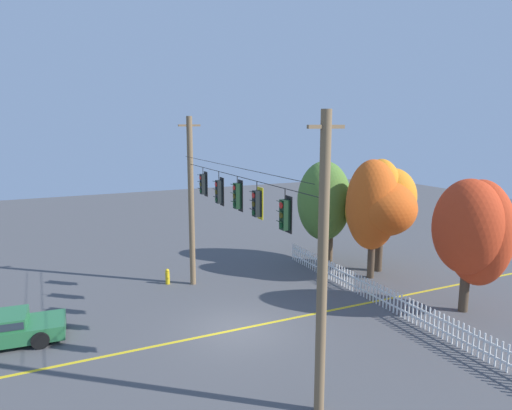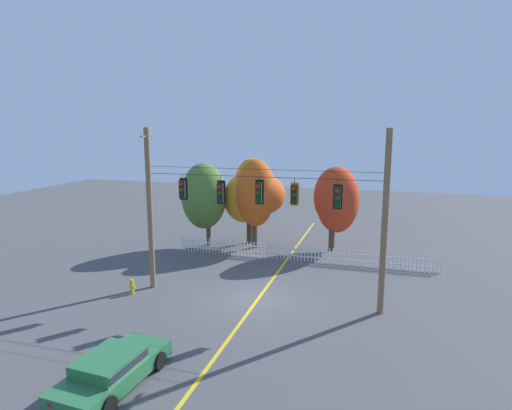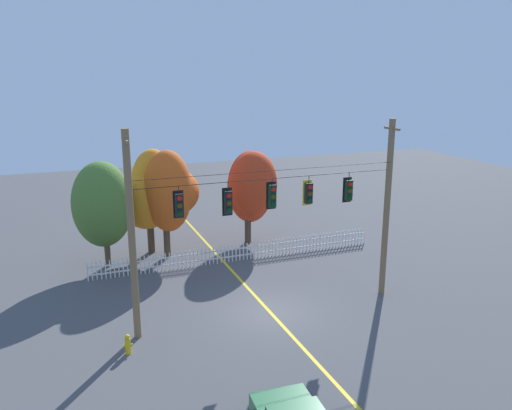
# 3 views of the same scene
# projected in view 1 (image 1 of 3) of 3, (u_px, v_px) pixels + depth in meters

# --- Properties ---
(ground) EXTENTS (80.00, 80.00, 0.00)m
(ground) POSITION_uv_depth(u_px,v_px,m) (238.00, 329.00, 18.47)
(ground) COLOR #4C4C4F
(lane_centerline_stripe) EXTENTS (0.16, 36.00, 0.01)m
(lane_centerline_stripe) POSITION_uv_depth(u_px,v_px,m) (238.00, 329.00, 18.47)
(lane_centerline_stripe) COLOR gold
(lane_centerline_stripe) RESTS_ON ground
(signal_support_span) EXTENTS (12.10, 1.10, 8.50)m
(signal_support_span) POSITION_uv_depth(u_px,v_px,m) (237.00, 224.00, 17.72)
(signal_support_span) COLOR brown
(signal_support_span) RESTS_ON ground
(traffic_signal_westbound_side) EXTENTS (0.43, 0.38, 1.34)m
(traffic_signal_westbound_side) POSITION_uv_depth(u_px,v_px,m) (203.00, 184.00, 21.09)
(traffic_signal_westbound_side) COLOR black
(traffic_signal_eastbound_side) EXTENTS (0.43, 0.38, 1.45)m
(traffic_signal_eastbound_side) POSITION_uv_depth(u_px,v_px,m) (219.00, 192.00, 19.28)
(traffic_signal_eastbound_side) COLOR black
(traffic_signal_northbound_secondary) EXTENTS (0.43, 0.38, 1.36)m
(traffic_signal_northbound_secondary) POSITION_uv_depth(u_px,v_px,m) (238.00, 196.00, 17.51)
(traffic_signal_northbound_secondary) COLOR black
(traffic_signal_southbound_primary) EXTENTS (0.43, 0.38, 1.34)m
(traffic_signal_southbound_primary) POSITION_uv_depth(u_px,v_px,m) (257.00, 203.00, 15.97)
(traffic_signal_southbound_primary) COLOR black
(traffic_signal_northbound_primary) EXTENTS (0.43, 0.38, 1.40)m
(traffic_signal_northbound_primary) POSITION_uv_depth(u_px,v_px,m) (285.00, 215.00, 14.19)
(traffic_signal_northbound_primary) COLOR black
(white_picket_fence) EXTENTS (16.78, 0.06, 1.01)m
(white_picket_fence) POSITION_uv_depth(u_px,v_px,m) (387.00, 298.00, 20.40)
(white_picket_fence) COLOR white
(white_picket_fence) RESTS_ON ground
(autumn_maple_near_fence) EXTENTS (3.19, 3.22, 6.02)m
(autumn_maple_near_fence) POSITION_uv_depth(u_px,v_px,m) (325.00, 202.00, 26.96)
(autumn_maple_near_fence) COLOR brown
(autumn_maple_near_fence) RESTS_ON ground
(autumn_maple_mid) EXTENTS (3.59, 3.40, 6.30)m
(autumn_maple_mid) POSITION_uv_depth(u_px,v_px,m) (380.00, 203.00, 25.00)
(autumn_maple_mid) COLOR #473828
(autumn_maple_mid) RESTS_ON ground
(autumn_oak_far_east) EXTENTS (3.45, 3.60, 6.35)m
(autumn_oak_far_east) POSITION_uv_depth(u_px,v_px,m) (378.00, 207.00, 23.87)
(autumn_oak_far_east) COLOR #473828
(autumn_oak_far_east) RESTS_ON ground
(autumn_maple_far_west) EXTENTS (3.01, 3.23, 5.91)m
(autumn_maple_far_west) POSITION_uv_depth(u_px,v_px,m) (474.00, 230.00, 19.40)
(autumn_maple_far_west) COLOR #473828
(autumn_maple_far_west) RESTS_ON ground
(fire_hydrant) EXTENTS (0.38, 0.22, 0.81)m
(fire_hydrant) POSITION_uv_depth(u_px,v_px,m) (168.00, 276.00, 23.65)
(fire_hydrant) COLOR gold
(fire_hydrant) RESTS_ON ground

